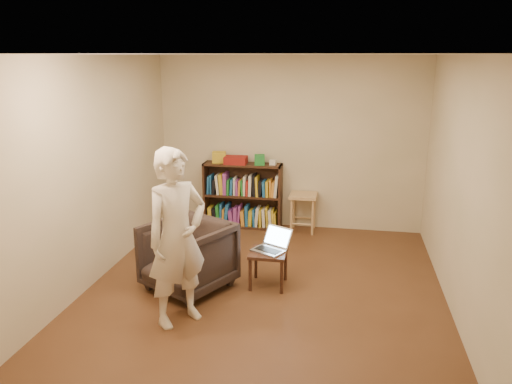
% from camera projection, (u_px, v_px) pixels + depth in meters
% --- Properties ---
extents(floor, '(4.50, 4.50, 0.00)m').
position_uv_depth(floor, '(265.00, 289.00, 5.73)').
color(floor, '#4A2B17').
rests_on(floor, ground).
extents(ceiling, '(4.50, 4.50, 0.00)m').
position_uv_depth(ceiling, '(266.00, 54.00, 5.04)').
color(ceiling, white).
rests_on(ceiling, wall_back).
extents(wall_back, '(4.00, 0.00, 4.00)m').
position_uv_depth(wall_back, '(290.00, 144.00, 7.52)').
color(wall_back, beige).
rests_on(wall_back, floor).
extents(wall_left, '(0.00, 4.50, 4.50)m').
position_uv_depth(wall_left, '(94.00, 171.00, 5.73)').
color(wall_left, beige).
rests_on(wall_left, floor).
extents(wall_right, '(0.00, 4.50, 4.50)m').
position_uv_depth(wall_right, '(461.00, 187.00, 5.03)').
color(wall_right, beige).
rests_on(wall_right, floor).
extents(bookshelf, '(1.20, 0.30, 1.00)m').
position_uv_depth(bookshelf, '(243.00, 199.00, 7.72)').
color(bookshelf, black).
rests_on(bookshelf, floor).
extents(box_yellow, '(0.23, 0.19, 0.17)m').
position_uv_depth(box_yellow, '(219.00, 157.00, 7.61)').
color(box_yellow, gold).
rests_on(box_yellow, bookshelf).
extents(red_cloth, '(0.34, 0.25, 0.11)m').
position_uv_depth(red_cloth, '(236.00, 160.00, 7.54)').
color(red_cloth, maroon).
rests_on(red_cloth, bookshelf).
extents(box_green, '(0.18, 0.18, 0.15)m').
position_uv_depth(box_green, '(260.00, 160.00, 7.46)').
color(box_green, '#1F742B').
rests_on(box_green, bookshelf).
extents(box_white, '(0.10, 0.10, 0.07)m').
position_uv_depth(box_white, '(273.00, 162.00, 7.46)').
color(box_white, beige).
rests_on(box_white, bookshelf).
extents(stool, '(0.40, 0.40, 0.58)m').
position_uv_depth(stool, '(303.00, 201.00, 7.49)').
color(stool, tan).
rests_on(stool, floor).
extents(armchair, '(1.15, 1.16, 0.79)m').
position_uv_depth(armchair, '(188.00, 256.00, 5.64)').
color(armchair, '#2D231E').
rests_on(armchair, floor).
extents(side_table, '(0.41, 0.41, 0.42)m').
position_uv_depth(side_table, '(268.00, 257.00, 5.72)').
color(side_table, black).
rests_on(side_table, floor).
extents(laptop, '(0.49, 0.49, 0.24)m').
position_uv_depth(laptop, '(272.00, 245.00, 5.74)').
color(laptop, '#B0B0B5').
rests_on(laptop, side_table).
extents(person, '(0.74, 0.77, 1.77)m').
position_uv_depth(person, '(177.00, 238.00, 4.81)').
color(person, beige).
rests_on(person, floor).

